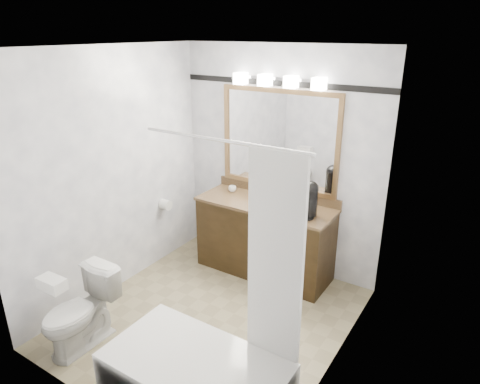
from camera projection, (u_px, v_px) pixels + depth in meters
name	position (u px, v px, depth m)	size (l,w,h in m)	color
room	(209.00, 198.00, 3.71)	(2.42, 2.62, 2.52)	gray
vanity	(265.00, 237.00, 4.80)	(1.53, 0.58, 0.97)	black
mirror	(279.00, 140.00, 4.63)	(1.40, 0.04, 1.10)	olive
vanity_light_bar	(278.00, 81.00, 4.37)	(1.02, 0.14, 0.12)	silver
accent_stripe	(281.00, 83.00, 4.43)	(2.40, 0.01, 0.06)	black
bathtub	(200.00, 378.00, 3.07)	(1.30, 0.75, 1.96)	white
tp_roll	(166.00, 205.00, 5.01)	(0.12, 0.12, 0.11)	white
toilet	(80.00, 312.00, 3.68)	(0.39, 0.68, 0.69)	white
tissue_box	(52.00, 284.00, 3.38)	(0.23, 0.13, 0.10)	white
coffee_maker	(309.00, 198.00, 4.27)	(0.20, 0.24, 0.38)	black
cup_left	(232.00, 189.00, 4.98)	(0.09, 0.09, 0.07)	white
soap_bottle_a	(258.00, 191.00, 4.86)	(0.04, 0.04, 0.09)	white
soap_bar	(275.00, 200.00, 4.72)	(0.08, 0.05, 0.02)	beige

